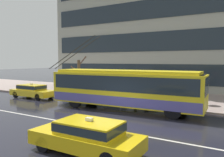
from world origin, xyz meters
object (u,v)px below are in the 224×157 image
(street_tree_bare, at_px, (79,74))
(taxi_queued_behind_bus, at_px, (32,91))
(trolleybus, at_px, (124,88))
(pedestrian_walking_past, at_px, (107,80))
(pedestrian_at_shelter, at_px, (147,82))
(taxi_oncoming_near, at_px, (87,135))
(pedestrian_approaching_curb, at_px, (135,89))
(pedestrian_waiting_by_pole, at_px, (197,85))
(bus_shelter, at_px, (144,79))

(street_tree_bare, bearing_deg, taxi_queued_behind_bus, -118.32)
(trolleybus, height_order, pedestrian_walking_past, trolleybus)
(trolleybus, xyz_separation_m, pedestrian_at_shelter, (0.22, 3.98, 0.13))
(taxi_oncoming_near, relative_size, pedestrian_approaching_curb, 2.63)
(pedestrian_at_shelter, height_order, pedestrian_walking_past, pedestrian_at_shelter)
(taxi_oncoming_near, distance_m, street_tree_bare, 15.85)
(taxi_queued_behind_bus, xyz_separation_m, pedestrian_approaching_curb, (9.42, 3.06, 0.44))
(taxi_queued_behind_bus, relative_size, pedestrian_waiting_by_pole, 2.35)
(trolleybus, xyz_separation_m, taxi_queued_behind_bus, (-10.03, 0.25, -0.88))
(trolleybus, height_order, street_tree_bare, trolleybus)
(trolleybus, distance_m, taxi_queued_behind_bus, 10.07)
(taxi_oncoming_near, distance_m, pedestrian_walking_past, 13.29)
(trolleybus, xyz_separation_m, taxi_oncoming_near, (2.36, -7.65, -0.88))
(taxi_queued_behind_bus, height_order, pedestrian_waiting_by_pole, pedestrian_waiting_by_pole)
(taxi_oncoming_near, height_order, street_tree_bare, street_tree_bare)
(pedestrian_approaching_curb, bearing_deg, pedestrian_at_shelter, 38.91)
(taxi_queued_behind_bus, relative_size, street_tree_bare, 1.19)
(pedestrian_at_shelter, bearing_deg, bus_shelter, -135.46)
(taxi_oncoming_near, bearing_deg, pedestrian_approaching_curb, 105.16)
(trolleybus, bearing_deg, taxi_queued_behind_bus, 178.60)
(pedestrian_waiting_by_pole, bearing_deg, bus_shelter, -173.79)
(pedestrian_approaching_curb, bearing_deg, trolleybus, -79.51)
(taxi_queued_behind_bus, bearing_deg, pedestrian_walking_past, 31.66)
(pedestrian_waiting_by_pole, bearing_deg, taxi_oncoming_near, -99.26)
(pedestrian_at_shelter, bearing_deg, taxi_oncoming_near, -79.59)
(taxi_queued_behind_bus, relative_size, pedestrian_at_shelter, 2.28)
(taxi_oncoming_near, xyz_separation_m, pedestrian_at_shelter, (-2.14, 11.63, 1.01))
(taxi_queued_behind_bus, relative_size, pedestrian_approaching_curb, 2.72)
(pedestrian_at_shelter, distance_m, pedestrian_approaching_curb, 1.21)
(trolleybus, bearing_deg, pedestrian_at_shelter, 86.83)
(taxi_oncoming_near, bearing_deg, bus_shelter, 101.85)
(taxi_queued_behind_bus, xyz_separation_m, street_tree_bare, (2.28, 4.22, 1.41))
(bus_shelter, bearing_deg, pedestrian_waiting_by_pole, 6.21)
(taxi_oncoming_near, bearing_deg, pedestrian_waiting_by_pole, 80.74)
(taxi_oncoming_near, height_order, pedestrian_walking_past, pedestrian_walking_past)
(taxi_queued_behind_bus, xyz_separation_m, pedestrian_waiting_by_pole, (14.32, 3.96, 0.98))
(pedestrian_waiting_by_pole, bearing_deg, pedestrian_approaching_curb, -169.65)
(pedestrian_approaching_curb, relative_size, street_tree_bare, 0.44)
(bus_shelter, xyz_separation_m, pedestrian_walking_past, (-3.92, 0.27, -0.24))
(trolleybus, height_order, bus_shelter, trolleybus)
(pedestrian_waiting_by_pole, distance_m, street_tree_bare, 12.06)
(pedestrian_walking_past, bearing_deg, pedestrian_at_shelter, -0.27)
(pedestrian_walking_past, relative_size, pedestrian_waiting_by_pole, 1.02)
(trolleybus, distance_m, taxi_oncoming_near, 8.06)
(trolleybus, height_order, taxi_queued_behind_bus, trolleybus)
(trolleybus, bearing_deg, pedestrian_walking_past, 134.65)
(taxi_oncoming_near, bearing_deg, pedestrian_at_shelter, 100.41)
(trolleybus, bearing_deg, street_tree_bare, 150.06)
(street_tree_bare, bearing_deg, pedestrian_walking_past, -7.03)
(trolleybus, xyz_separation_m, street_tree_bare, (-7.76, 4.47, 0.53))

